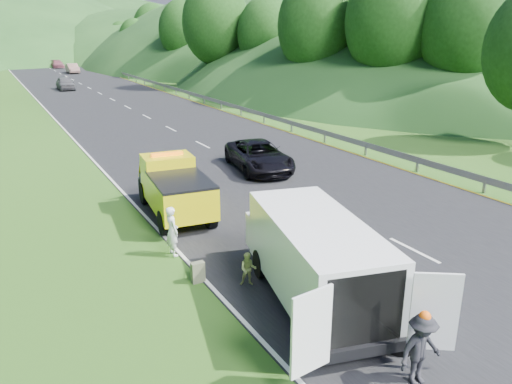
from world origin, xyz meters
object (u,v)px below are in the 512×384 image
suitcase (198,272)px  woman (173,255)px  tow_truck (174,187)px  spare_tire (399,350)px  child (248,285)px  white_van (314,255)px  worker (417,383)px  passing_suv (259,170)px

suitcase → woman: bearing=90.5°
tow_truck → spare_tire: bearing=-76.4°
spare_tire → woman: bearing=111.3°
child → spare_tire: child is taller
tow_truck → child: 6.58m
tow_truck → suitcase: tow_truck is taller
white_van → woman: (-2.32, 4.53, -1.35)m
white_van → spare_tire: size_ratio=11.43×
tow_truck → worker: 11.94m
tow_truck → worker: bearing=-79.5°
worker → tow_truck: bearing=95.4°
tow_truck → spare_tire: (1.48, -10.82, -1.12)m
child → suitcase: bearing=172.8°
woman → child: woman is taller
woman → worker: (2.34, -8.31, 0.00)m
tow_truck → white_van: size_ratio=0.77×
worker → spare_tire: worker is taller
child → white_van: bearing=-25.5°
white_van → worker: size_ratio=4.49×
spare_tire → white_van: bearing=100.7°
suitcase → passing_suv: 12.21m
white_van → passing_suv: 13.27m
child → suitcase: size_ratio=1.60×
suitcase → tow_truck: bearing=76.6°
child → spare_tire: size_ratio=1.58×
woman → passing_suv: woman is taller
child → worker: size_ratio=0.62×
tow_truck → spare_tire: tow_truck is taller
worker → passing_suv: size_ratio=0.30×
woman → worker: bearing=-168.3°
child → suitcase: suitcase is taller
white_van → worker: (0.02, -3.78, -1.35)m
white_van → child: white_van is taller
passing_suv → white_van: bearing=-102.8°
worker → suitcase: size_ratio=2.59×
suitcase → passing_suv: bearing=52.8°
suitcase → spare_tire: suitcase is taller
spare_tire → passing_suv: passing_suv is taller
tow_truck → passing_suv: 7.40m
white_van → child: 2.36m
white_van → passing_suv: bearing=80.7°
woman → suitcase: 2.09m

